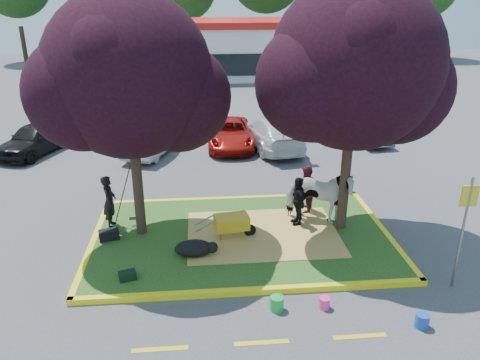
{
  "coord_description": "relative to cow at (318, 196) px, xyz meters",
  "views": [
    {
      "loc": [
        -1.11,
        -11.52,
        6.46
      ],
      "look_at": [
        -0.0,
        0.5,
        1.6
      ],
      "focal_mm": 35.0,
      "sensor_mm": 36.0,
      "label": 1
    }
  ],
  "objects": [
    {
      "name": "ground",
      "position": [
        -2.28,
        -0.56,
        -0.98
      ],
      "size": [
        90.0,
        90.0,
        0.0
      ],
      "primitive_type": "plane",
      "color": "#424244",
      "rests_on": "ground"
    },
    {
      "name": "median_island",
      "position": [
        -2.28,
        -0.56,
        -0.91
      ],
      "size": [
        8.0,
        5.0,
        0.15
      ],
      "primitive_type": "cube",
      "color": "#214916",
      "rests_on": "ground"
    },
    {
      "name": "curb_near",
      "position": [
        -2.28,
        -3.14,
        -0.91
      ],
      "size": [
        8.3,
        0.16,
        0.15
      ],
      "primitive_type": "cube",
      "color": "yellow",
      "rests_on": "ground"
    },
    {
      "name": "curb_far",
      "position": [
        -2.28,
        2.02,
        -0.91
      ],
      "size": [
        8.3,
        0.16,
        0.15
      ],
      "primitive_type": "cube",
      "color": "yellow",
      "rests_on": "ground"
    },
    {
      "name": "curb_left",
      "position": [
        -6.36,
        -0.56,
        -0.91
      ],
      "size": [
        0.16,
        5.3,
        0.15
      ],
      "primitive_type": "cube",
      "color": "yellow",
      "rests_on": "ground"
    },
    {
      "name": "curb_right",
      "position": [
        1.8,
        -0.56,
        -0.91
      ],
      "size": [
        0.16,
        5.3,
        0.15
      ],
      "primitive_type": "cube",
      "color": "yellow",
      "rests_on": "ground"
    },
    {
      "name": "straw_bedding",
      "position": [
        -1.68,
        -0.56,
        -0.83
      ],
      "size": [
        4.2,
        3.0,
        0.01
      ],
      "primitive_type": "cube",
      "color": "tan",
      "rests_on": "median_island"
    },
    {
      "name": "tree_purple_left",
      "position": [
        -5.06,
        -0.18,
        3.38
      ],
      "size": [
        5.06,
        4.2,
        6.51
      ],
      "color": "black",
      "rests_on": "median_island"
    },
    {
      "name": "tree_purple_right",
      "position": [
        0.64,
        -0.38,
        3.58
      ],
      "size": [
        5.3,
        4.4,
        6.82
      ],
      "color": "black",
      "rests_on": "median_island"
    },
    {
      "name": "fire_lane_stripe_a",
      "position": [
        -4.28,
        -4.76,
        -0.98
      ],
      "size": [
        1.1,
        0.12,
        0.01
      ],
      "primitive_type": "cube",
      "color": "yellow",
      "rests_on": "ground"
    },
    {
      "name": "fire_lane_stripe_b",
      "position": [
        -2.28,
        -4.76,
        -0.98
      ],
      "size": [
        1.1,
        0.12,
        0.01
      ],
      "primitive_type": "cube",
      "color": "yellow",
      "rests_on": "ground"
    },
    {
      "name": "fire_lane_stripe_c",
      "position": [
        -0.28,
        -4.76,
        -0.98
      ],
      "size": [
        1.1,
        0.12,
        0.01
      ],
      "primitive_type": "cube",
      "color": "yellow",
      "rests_on": "ground"
    },
    {
      "name": "retail_building",
      "position": [
        -0.28,
        27.42,
        1.27
      ],
      "size": [
        20.4,
        8.4,
        4.4
      ],
      "color": "silver",
      "rests_on": "ground"
    },
    {
      "name": "cow",
      "position": [
        0.0,
        0.0,
        0.0
      ],
      "size": [
        2.16,
        1.55,
        1.66
      ],
      "primitive_type": "imported",
      "rotation": [
        0.0,
        0.0,
        1.2
      ],
      "color": "silver",
      "rests_on": "median_island"
    },
    {
      "name": "calf",
      "position": [
        -3.61,
        -1.57,
        -0.62
      ],
      "size": [
        1.13,
        0.92,
        0.43
      ],
      "primitive_type": "ellipsoid",
      "rotation": [
        0.0,
        0.0,
        0.44
      ],
      "color": "black",
      "rests_on": "median_island"
    },
    {
      "name": "handler",
      "position": [
        -5.98,
        0.31,
        -0.05
      ],
      "size": [
        0.39,
        0.58,
        1.55
      ],
      "primitive_type": "imported",
      "rotation": [
        0.0,
        0.0,
        1.61
      ],
      "color": "black",
      "rests_on": "median_island"
    },
    {
      "name": "visitor_a",
      "position": [
        -0.2,
        0.76,
        -0.09
      ],
      "size": [
        0.78,
        0.87,
        1.48
      ],
      "primitive_type": "imported",
      "rotation": [
        0.0,
        0.0,
        -1.94
      ],
      "color": "#4F1620",
      "rests_on": "median_island"
    },
    {
      "name": "visitor_b",
      "position": [
        -0.6,
        -0.04,
        -0.1
      ],
      "size": [
        0.44,
        0.89,
        1.46
      ],
      "primitive_type": "imported",
      "rotation": [
        0.0,
        0.0,
        -1.47
      ],
      "color": "black",
      "rests_on": "median_island"
    },
    {
      "name": "wheelbarrow",
      "position": [
        -2.56,
        -0.64,
        -0.4
      ],
      "size": [
        1.68,
        0.69,
        0.63
      ],
      "rotation": [
        0.0,
        0.0,
        0.15
      ],
      "color": "black",
      "rests_on": "median_island"
    },
    {
      "name": "gear_bag_dark",
      "position": [
        -5.93,
        -0.48,
        -0.69
      ],
      "size": [
        0.59,
        0.42,
        0.27
      ],
      "primitive_type": "cube",
      "rotation": [
        0.0,
        0.0,
        0.26
      ],
      "color": "black",
      "rests_on": "median_island"
    },
    {
      "name": "gear_bag_green",
      "position": [
        -5.17,
        -2.5,
        -0.73
      ],
      "size": [
        0.45,
        0.35,
        0.21
      ],
      "primitive_type": "cube",
      "rotation": [
        0.0,
        0.0,
        0.32
      ],
      "color": "black",
      "rests_on": "median_island"
    },
    {
      "name": "sign_post",
      "position": [
        2.45,
        -3.26,
        0.75
      ],
      "size": [
        0.39,
        0.06,
        2.77
      ],
      "rotation": [
        0.0,
        0.0,
        -0.02
      ],
      "color": "slate",
      "rests_on": "ground"
    },
    {
      "name": "bucket_green",
      "position": [
        -1.81,
        -3.76,
        -0.82
      ],
      "size": [
        0.31,
        0.31,
        0.33
      ],
      "primitive_type": "cylinder",
      "rotation": [
        0.0,
        0.0,
        0.01
      ],
      "color": "green",
      "rests_on": "ground"
    },
    {
      "name": "bucket_pink",
      "position": [
        -0.76,
        -3.8,
        -0.85
      ],
      "size": [
        0.32,
        0.32,
        0.26
      ],
      "primitive_type": "cylinder",
      "rotation": [
        0.0,
        0.0,
        0.42
      ],
      "color": "#FF3891",
      "rests_on": "ground"
    },
    {
      "name": "bucket_blue",
      "position": [
        1.08,
        -4.6,
        -0.82
      ],
      "size": [
        0.36,
        0.36,
        0.31
      ],
      "primitive_type": "cylinder",
      "rotation": [
        0.0,
        0.0,
        -0.29
      ],
      "color": "#1647B4",
      "rests_on": "ground"
    },
    {
      "name": "car_black",
      "position": [
        -10.34,
        7.8,
        -0.32
      ],
      "size": [
        2.84,
        4.18,
        1.32
      ],
      "primitive_type": "imported",
      "rotation": [
        0.0,
        0.0,
        -0.36
      ],
      "color": "black",
      "rests_on": "ground"
    },
    {
      "name": "car_silver",
      "position": [
        -5.33,
        7.31,
        -0.35
      ],
      "size": [
        2.52,
        4.02,
        1.25
      ],
      "primitive_type": "imported",
      "rotation": [
        0.0,
        0.0,
        2.8
      ],
      "color": "#ADB1B5",
      "rests_on": "ground"
    },
    {
      "name": "car_red",
      "position": [
        -2.0,
        8.03,
        -0.39
      ],
      "size": [
        1.99,
        4.29,
        1.19
      ],
      "primitive_type": "imported",
      "rotation": [
        0.0,
        0.0,
        -0.0
      ],
      "color": "#A6150D",
      "rests_on": "ground"
    },
    {
      "name": "car_white",
      "position": [
        -0.15,
        7.61,
        -0.3
      ],
      "size": [
        2.61,
        4.95,
        1.37
      ],
      "primitive_type": "imported",
      "rotation": [
        0.0,
        0.0,
        3.29
      ],
      "color": "silver",
      "rests_on": "ground"
    },
    {
      "name": "car_grey",
      "position": [
        4.33,
        8.33,
        -0.39
      ],
      "size": [
        1.65,
        3.71,
        1.18
      ],
      "primitive_type": "imported",
      "rotation": [
        0.0,
        0.0,
        0.11
      ],
      "color": "#595A61",
      "rests_on": "ground"
    }
  ]
}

